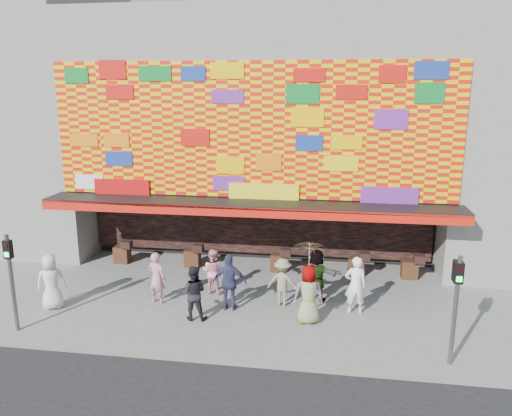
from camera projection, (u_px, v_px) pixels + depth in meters
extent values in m
plane|color=slate|center=(230.00, 322.00, 15.49)|extent=(90.00, 90.00, 0.00)
cube|color=gray|center=(265.00, 101.00, 21.62)|extent=(15.00, 8.00, 7.00)
cube|color=black|center=(268.00, 207.00, 23.77)|extent=(15.00, 6.00, 3.00)
cube|color=gray|center=(84.00, 223.00, 21.00)|extent=(0.40, 2.00, 3.00)
cube|color=gray|center=(445.00, 239.00, 18.86)|extent=(0.40, 2.00, 3.00)
cube|color=black|center=(248.00, 203.00, 18.04)|extent=(15.20, 1.60, 0.12)
cube|color=red|center=(245.00, 212.00, 17.32)|extent=(15.20, 0.04, 0.35)
cube|color=#F1C500|center=(251.00, 131.00, 17.97)|extent=(14.80, 0.08, 4.90)
cube|color=black|center=(258.00, 224.00, 20.74)|extent=(14.00, 0.25, 2.50)
cylinder|color=#59595B|center=(12.00, 283.00, 14.60)|extent=(0.12, 0.12, 3.00)
cube|color=black|center=(8.00, 249.00, 14.35)|extent=(0.22, 0.18, 0.55)
cube|color=black|center=(5.00, 246.00, 14.23)|extent=(0.14, 0.02, 0.14)
cube|color=#19E533|center=(6.00, 255.00, 14.29)|extent=(0.14, 0.02, 0.14)
cylinder|color=#59595B|center=(455.00, 311.00, 12.78)|extent=(0.12, 0.12, 3.00)
cube|color=black|center=(459.00, 273.00, 12.53)|extent=(0.22, 0.18, 0.55)
cube|color=black|center=(460.00, 269.00, 12.41)|extent=(0.14, 0.02, 0.14)
cube|color=#19E533|center=(459.00, 279.00, 12.47)|extent=(0.14, 0.02, 0.14)
imported|color=silver|center=(51.00, 282.00, 16.22)|extent=(1.08, 0.94, 1.86)
imported|color=#C98296|center=(157.00, 278.00, 16.65)|extent=(0.74, 0.59, 1.78)
imported|color=black|center=(193.00, 293.00, 15.49)|extent=(0.90, 0.73, 1.75)
imported|color=gray|center=(283.00, 282.00, 16.48)|extent=(1.14, 0.78, 1.63)
imported|color=#34385B|center=(230.00, 282.00, 16.11)|extent=(1.12, 0.49, 1.89)
imported|color=gray|center=(316.00, 275.00, 16.82)|extent=(1.71, 0.64, 1.82)
imported|color=gray|center=(308.00, 294.00, 15.22)|extent=(1.01, 0.76, 1.86)
imported|color=white|center=(355.00, 285.00, 15.90)|extent=(0.73, 0.52, 1.90)
imported|color=pink|center=(213.00, 271.00, 17.50)|extent=(0.87, 0.73, 1.60)
imported|color=beige|center=(309.00, 257.00, 14.93)|extent=(1.31, 1.32, 0.90)
cylinder|color=#4C3326|center=(309.00, 285.00, 15.14)|extent=(0.02, 0.02, 1.00)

